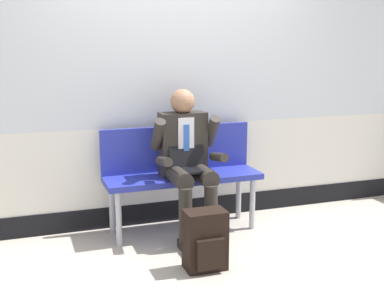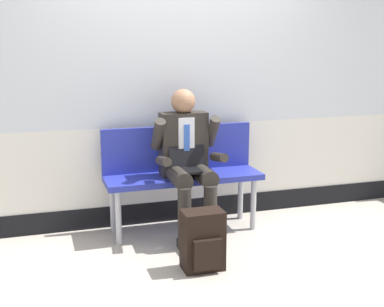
% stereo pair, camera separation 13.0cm
% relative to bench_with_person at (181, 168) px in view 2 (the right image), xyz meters
% --- Properties ---
extents(ground_plane, '(18.00, 18.00, 0.00)m').
position_rel_bench_with_person_xyz_m(ground_plane, '(0.03, -0.46, -0.56)').
color(ground_plane, '#B2A899').
extents(station_wall, '(5.98, 0.14, 3.11)m').
position_rel_bench_with_person_xyz_m(station_wall, '(0.03, 0.28, 0.98)').
color(station_wall, silver).
rests_on(station_wall, ground).
extents(bench_with_person, '(1.37, 0.42, 0.92)m').
position_rel_bench_with_person_xyz_m(bench_with_person, '(0.00, 0.00, 0.00)').
color(bench_with_person, '#28339E').
rests_on(bench_with_person, ground).
extents(person_seated, '(0.57, 0.70, 1.27)m').
position_rel_bench_with_person_xyz_m(person_seated, '(0.00, -0.20, 0.12)').
color(person_seated, '#2D2823').
rests_on(person_seated, ground).
extents(backpack, '(0.30, 0.23, 0.45)m').
position_rel_bench_with_person_xyz_m(backpack, '(-0.09, -0.87, -0.34)').
color(backpack, black).
rests_on(backpack, ground).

